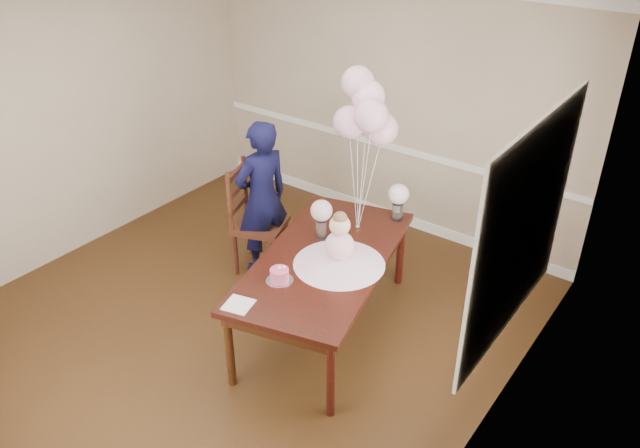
{
  "coord_description": "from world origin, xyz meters",
  "views": [
    {
      "loc": [
        3.22,
        -3.06,
        3.61
      ],
      "look_at": [
        0.62,
        0.47,
        1.05
      ],
      "focal_mm": 35.0,
      "sensor_mm": 36.0,
      "label": 1
    }
  ],
  "objects_px": {
    "dining_table_top": "(324,260)",
    "birthday_cake": "(280,275)",
    "dining_chair_seat": "(260,225)",
    "woman": "(262,198)"
  },
  "relations": [
    {
      "from": "dining_table_top",
      "to": "birthday_cake",
      "type": "xyz_separation_m",
      "value": [
        -0.08,
        -0.48,
        0.08
      ]
    },
    {
      "from": "birthday_cake",
      "to": "dining_chair_seat",
      "type": "relative_size",
      "value": 0.31
    },
    {
      "from": "dining_table_top",
      "to": "dining_chair_seat",
      "type": "xyz_separation_m",
      "value": [
        -1.08,
        0.41,
        -0.23
      ]
    },
    {
      "from": "birthday_cake",
      "to": "dining_chair_seat",
      "type": "height_order",
      "value": "birthday_cake"
    },
    {
      "from": "dining_table_top",
      "to": "birthday_cake",
      "type": "relative_size",
      "value": 13.33
    },
    {
      "from": "dining_table_top",
      "to": "dining_chair_seat",
      "type": "distance_m",
      "value": 1.18
    },
    {
      "from": "dining_chair_seat",
      "to": "dining_table_top",
      "type": "bearing_deg",
      "value": -41.19
    },
    {
      "from": "dining_table_top",
      "to": "woman",
      "type": "bearing_deg",
      "value": 143.89
    },
    {
      "from": "dining_table_top",
      "to": "woman",
      "type": "relative_size",
      "value": 1.26
    },
    {
      "from": "dining_chair_seat",
      "to": "woman",
      "type": "xyz_separation_m",
      "value": [
        0.03,
        0.02,
        0.3
      ]
    }
  ]
}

